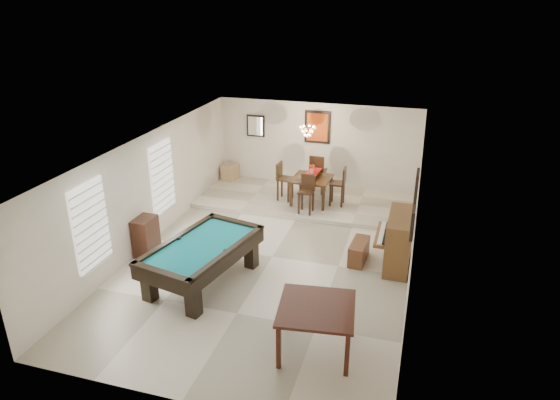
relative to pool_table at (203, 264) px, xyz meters
The scene contains 26 objects.
ground_plane 1.81m from the pool_table, 53.44° to the left, with size 6.00×9.00×0.02m, color beige.
wall_back 6.07m from the pool_table, 79.96° to the left, with size 6.00×0.04×2.60m, color silver.
wall_front 3.38m from the pool_table, 71.29° to the right, with size 6.00×0.04×2.60m, color silver.
wall_left 2.56m from the pool_table, 144.16° to the left, with size 0.04×9.00×2.60m, color silver.
wall_right 4.37m from the pool_table, 19.23° to the left, with size 0.04×9.00×2.60m, color silver.
ceiling 2.80m from the pool_table, 53.44° to the left, with size 6.00×9.00×0.04m, color white.
dining_step 4.79m from the pool_table, 77.35° to the left, with size 6.00×2.50×0.12m, color beige.
window_left_front 2.30m from the pool_table, 157.70° to the right, with size 0.06×1.00×1.70m, color white.
window_left_rear 2.95m from the pool_table, 133.73° to the left, with size 0.06×1.00×1.70m, color white.
pool_table is the anchor object (origin of this frame).
square_table 3.02m from the pool_table, 27.81° to the right, with size 1.23×1.23×0.85m, color black, non-canonical shape.
upright_piano 4.07m from the pool_table, 26.89° to the left, with size 0.79×1.42×1.18m, color brown, non-canonical shape.
piano_bench 3.44m from the pool_table, 31.30° to the left, with size 0.32×0.83×0.46m, color brown.
apothecary_chest 1.88m from the pool_table, 157.03° to the left, with size 0.40×0.59×0.89m, color black.
dining_table 4.63m from the pool_table, 74.57° to the left, with size 1.03×1.03×0.85m, color black, non-canonical shape.
flower_vase 4.68m from the pool_table, 74.57° to the left, with size 0.16×0.16×0.27m, color #A02B0D, non-canonical shape.
dining_chair_south 3.96m from the pool_table, 71.57° to the left, with size 0.38×0.38×1.02m, color black, non-canonical shape.
dining_chair_north 5.41m from the pool_table, 76.74° to the left, with size 0.43×0.43×1.15m, color black, non-canonical shape.
dining_chair_west 4.49m from the pool_table, 83.90° to the left, with size 0.40×0.40×1.07m, color black, non-canonical shape.
dining_chair_east 4.91m from the pool_table, 66.77° to the left, with size 0.39×0.39×1.06m, color black, non-canonical shape.
corner_bench 5.84m from the pool_table, 106.29° to the left, with size 0.41×0.51×0.46m, color tan.
chandelier 5.05m from the pool_table, 77.22° to the left, with size 0.44×0.44×0.60m, color #FFE5B2, non-canonical shape.
back_painting 6.14m from the pool_table, 79.90° to the left, with size 0.75×0.06×0.95m, color #D84C14.
back_mirror 6.09m from the pool_table, 98.27° to the left, with size 0.55×0.06×0.65m, color white.
right_picture_upper 4.60m from the pool_table, 23.13° to the left, with size 0.06×0.55×0.65m, color slate.
right_picture_lower 4.22m from the pool_table, ahead, with size 0.06×0.45×0.55m, color gray.
Camera 1 is at (2.96, -9.46, 5.54)m, focal length 32.00 mm.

